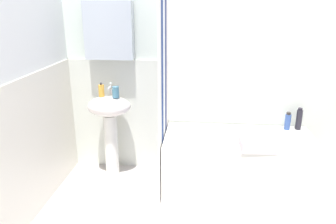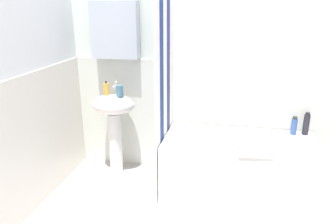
# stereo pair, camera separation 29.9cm
# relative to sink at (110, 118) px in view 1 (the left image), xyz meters

# --- Properties ---
(wall_back_tiled) EXTENTS (3.60, 0.18, 2.40)m
(wall_back_tiled) POSITION_rel_sink_xyz_m (1.00, 0.23, 0.51)
(wall_back_tiled) COLOR silver
(wall_back_tiled) RESTS_ON ground_plane
(wall_left_tiled) EXTENTS (0.07, 1.81, 2.40)m
(wall_left_tiled) POSITION_rel_sink_xyz_m (-0.50, -0.69, 0.48)
(wall_left_tiled) COLOR silver
(wall_left_tiled) RESTS_ON ground_plane
(sink) EXTENTS (0.44, 0.34, 0.86)m
(sink) POSITION_rel_sink_xyz_m (0.00, 0.00, 0.00)
(sink) COLOR white
(sink) RESTS_ON ground_plane
(faucet) EXTENTS (0.03, 0.12, 0.12)m
(faucet) POSITION_rel_sink_xyz_m (-0.00, 0.08, 0.29)
(faucet) COLOR silver
(faucet) RESTS_ON sink
(soap_dispenser) EXTENTS (0.06, 0.06, 0.14)m
(soap_dispenser) POSITION_rel_sink_xyz_m (-0.07, 0.01, 0.29)
(soap_dispenser) COLOR gold
(soap_dispenser) RESTS_ON sink
(toothbrush_cup) EXTENTS (0.07, 0.07, 0.11)m
(toothbrush_cup) POSITION_rel_sink_xyz_m (0.08, -0.02, 0.29)
(toothbrush_cup) COLOR teal
(toothbrush_cup) RESTS_ON sink
(bathtub) EXTENTS (1.41, 0.70, 0.55)m
(bathtub) POSITION_rel_sink_xyz_m (1.29, -0.16, -0.36)
(bathtub) COLOR silver
(bathtub) RESTS_ON ground_plane
(shower_curtain) EXTENTS (0.01, 0.70, 2.00)m
(shower_curtain) POSITION_rel_sink_xyz_m (0.57, -0.16, 0.37)
(shower_curtain) COLOR white
(shower_curtain) RESTS_ON ground_plane
(body_wash_bottle) EXTENTS (0.06, 0.06, 0.22)m
(body_wash_bottle) POSITION_rel_sink_xyz_m (1.89, 0.11, 0.02)
(body_wash_bottle) COLOR #25232C
(body_wash_bottle) RESTS_ON bathtub
(shampoo_bottle) EXTENTS (0.06, 0.06, 0.18)m
(shampoo_bottle) POSITION_rel_sink_xyz_m (1.78, 0.10, 0.00)
(shampoo_bottle) COLOR #36549A
(shampoo_bottle) RESTS_ON bathtub
(towel_folded) EXTENTS (0.30, 0.27, 0.09)m
(towel_folded) POSITION_rel_sink_xyz_m (1.42, -0.39, -0.04)
(towel_folded) COLOR silver
(towel_folded) RESTS_ON bathtub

